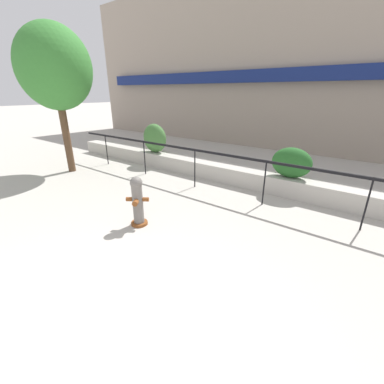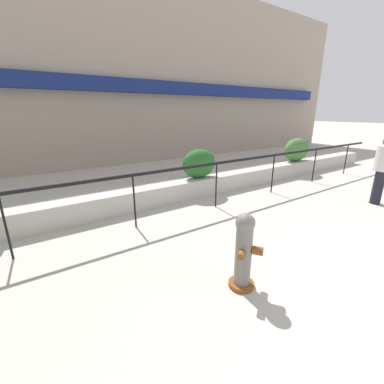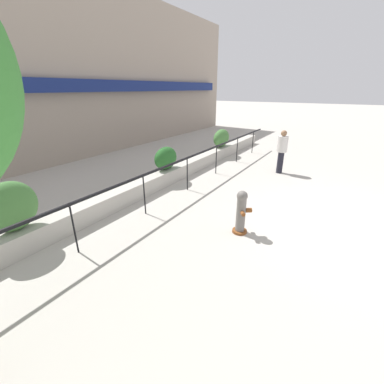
{
  "view_description": "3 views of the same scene",
  "coord_description": "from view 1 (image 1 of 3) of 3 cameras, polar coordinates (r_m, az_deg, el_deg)",
  "views": [
    {
      "loc": [
        2.21,
        -0.92,
        2.68
      ],
      "look_at": [
        -1.03,
        3.31,
        0.59
      ],
      "focal_mm": 24.0,
      "sensor_mm": 36.0,
      "label": 1
    },
    {
      "loc": [
        -3.95,
        0.2,
        2.31
      ],
      "look_at": [
        -1.38,
        3.94,
        0.89
      ],
      "focal_mm": 24.0,
      "sensor_mm": 36.0,
      "label": 2
    },
    {
      "loc": [
        -6.9,
        0.4,
        3.26
      ],
      "look_at": [
        -1.42,
        3.82,
        0.63
      ],
      "focal_mm": 24.0,
      "sensor_mm": 36.0,
      "label": 3
    }
  ],
  "objects": [
    {
      "name": "hedge_bush_0",
      "position": [
        10.04,
        -8.29,
        11.75
      ],
      "size": [
        1.06,
        0.58,
        1.06
      ],
      "primitive_type": "ellipsoid",
      "color": "#427538",
      "rests_on": "planter_wall_low"
    },
    {
      "name": "fence_railing_segment",
      "position": [
        6.45,
        16.15,
        5.62
      ],
      "size": [
        15.0,
        0.05,
        1.15
      ],
      "color": "black",
      "rests_on": "ground"
    },
    {
      "name": "fire_hydrant",
      "position": [
        5.48,
        -12.01,
        -1.95
      ],
      "size": [
        0.49,
        0.49,
        1.08
      ],
      "color": "brown",
      "rests_on": "ground"
    },
    {
      "name": "planter_wall_low",
      "position": [
        7.66,
        18.68,
        1.77
      ],
      "size": [
        18.0,
        0.7,
        0.5
      ],
      "primitive_type": "cube",
      "color": "#B7B2A8",
      "rests_on": "ground"
    },
    {
      "name": "street_tree",
      "position": [
        9.95,
        -28.26,
        23.04
      ],
      "size": [
        2.45,
        2.21,
        4.67
      ],
      "color": "brown",
      "rests_on": "ground"
    },
    {
      "name": "ground_plane",
      "position": [
        3.59,
        -22.27,
        -28.92
      ],
      "size": [
        120.0,
        120.0,
        0.0
      ],
      "primitive_type": "plane",
      "color": "#B2ADA3"
    },
    {
      "name": "building_facade",
      "position": [
        13.16,
        30.55,
        24.47
      ],
      "size": [
        30.0,
        1.36,
        8.0
      ],
      "color": "gray",
      "rests_on": "ground"
    },
    {
      "name": "hedge_bush_1",
      "position": [
        7.41,
        21.23,
        6.1
      ],
      "size": [
        1.06,
        0.6,
        0.81
      ],
      "primitive_type": "ellipsoid",
      "color": "#235B23",
      "rests_on": "planter_wall_low"
    }
  ]
}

